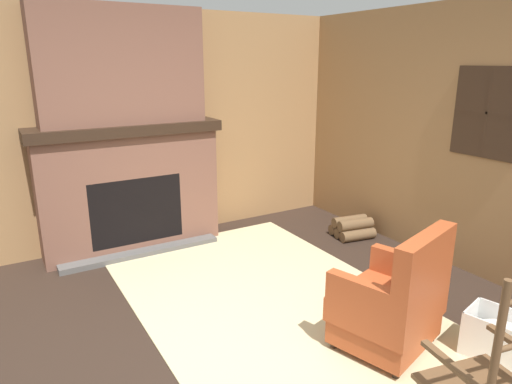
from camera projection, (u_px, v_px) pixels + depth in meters
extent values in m
plane|color=#2D2119|center=(240.00, 369.00, 3.10)|extent=(14.00, 14.00, 0.00)
cube|color=#9E7247|center=(120.00, 130.00, 4.98)|extent=(0.06, 5.93, 2.57)
cube|color=#9E7247|center=(504.00, 146.00, 4.07)|extent=(5.93, 0.06, 2.57)
cube|color=#382619|center=(487.00, 113.00, 4.11)|extent=(0.66, 0.02, 0.82)
cube|color=silver|center=(488.00, 113.00, 4.11)|extent=(0.62, 0.01, 0.78)
cube|color=#382619|center=(487.00, 113.00, 4.11)|extent=(0.02, 0.02, 0.78)
cube|color=#382619|center=(487.00, 113.00, 4.11)|extent=(0.62, 0.02, 0.02)
cube|color=brown|center=(131.00, 192.00, 4.97)|extent=(0.40, 1.89, 1.28)
cube|color=black|center=(136.00, 210.00, 4.88)|extent=(0.08, 0.98, 0.71)
cube|color=#565451|center=(143.00, 253.00, 4.90)|extent=(0.16, 1.70, 0.06)
cube|color=black|center=(126.00, 129.00, 4.77)|extent=(0.50, 1.99, 0.11)
cube|color=brown|center=(121.00, 66.00, 4.60)|extent=(0.35, 1.66, 1.17)
cube|color=#C6B789|center=(286.00, 314.00, 3.77)|extent=(3.89, 2.15, 0.01)
cube|color=#A84723|center=(385.00, 323.00, 3.32)|extent=(0.74, 0.81, 0.24)
cube|color=#A84723|center=(386.00, 305.00, 3.28)|extent=(0.78, 0.85, 0.18)
cube|color=#A84723|center=(424.00, 271.00, 3.02)|extent=(0.32, 0.71, 0.51)
cube|color=#A84723|center=(363.00, 296.00, 3.02)|extent=(0.55, 0.24, 0.20)
cube|color=#A84723|center=(405.00, 266.00, 3.46)|extent=(0.55, 0.24, 0.20)
cylinder|color=#332319|center=(334.00, 344.00, 3.32)|extent=(0.06, 0.06, 0.06)
cylinder|color=#332319|center=(373.00, 314.00, 3.72)|extent=(0.06, 0.06, 0.06)
cylinder|color=#332319|center=(396.00, 374.00, 3.00)|extent=(0.06, 0.06, 0.06)
cylinder|color=#332319|center=(431.00, 338.00, 3.40)|extent=(0.06, 0.06, 0.06)
cylinder|color=brown|center=(495.00, 363.00, 1.90)|extent=(0.04, 0.04, 0.77)
cube|color=brown|center=(454.00, 368.00, 2.13)|extent=(0.43, 0.12, 0.02)
cylinder|color=brown|center=(346.00, 228.00, 5.55)|extent=(0.20, 0.44, 0.13)
cylinder|color=brown|center=(352.00, 231.00, 5.43)|extent=(0.20, 0.44, 0.13)
cylinder|color=brown|center=(358.00, 235.00, 5.31)|extent=(0.20, 0.44, 0.13)
cylinder|color=brown|center=(350.00, 221.00, 5.46)|extent=(0.20, 0.44, 0.13)
cylinder|color=brown|center=(356.00, 224.00, 5.34)|extent=(0.20, 0.44, 0.13)
cube|color=white|center=(501.00, 359.00, 3.20)|extent=(0.56, 0.42, 0.01)
cube|color=white|center=(469.00, 325.00, 3.32)|extent=(0.09, 0.31, 0.33)
cube|color=white|center=(512.00, 330.00, 3.25)|extent=(0.48, 0.13, 0.33)
cube|color=white|center=(497.00, 348.00, 3.05)|extent=(0.48, 0.13, 0.33)
ellipsoid|color=white|center=(505.00, 337.00, 3.15)|extent=(0.45, 0.34, 0.20)
ellipsoid|color=#99B29E|center=(61.00, 123.00, 4.48)|extent=(0.10, 0.10, 0.08)
cylinder|color=white|center=(60.00, 111.00, 4.45)|extent=(0.05, 0.05, 0.15)
cube|color=black|center=(152.00, 116.00, 4.92)|extent=(0.15, 0.21, 0.11)
cube|color=silver|center=(154.00, 116.00, 4.86)|extent=(0.01, 0.04, 0.02)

